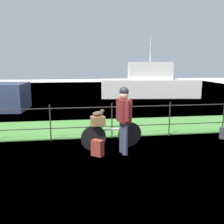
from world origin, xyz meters
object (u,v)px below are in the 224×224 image
(backpack_on_paving, at_px, (98,148))
(terrier_dog, at_px, (99,113))
(cyclist_person, at_px, (124,114))
(moored_boat_mid, at_px, (149,84))
(mooring_bollard, at_px, (223,133))
(wooden_crate, at_px, (98,121))
(bicycle_main, at_px, (111,135))

(backpack_on_paving, bearing_deg, terrier_dog, -60.48)
(cyclist_person, xyz_separation_m, moored_boat_mid, (3.67, 10.10, -0.15))
(terrier_dog, relative_size, mooring_bollard, 0.92)
(wooden_crate, height_order, cyclist_person, cyclist_person)
(backpack_on_paving, bearing_deg, wooden_crate, -57.33)
(wooden_crate, distance_m, mooring_bollard, 3.88)
(terrier_dog, bearing_deg, wooden_crate, -169.15)
(mooring_bollard, relative_size, moored_boat_mid, 0.05)
(cyclist_person, bearing_deg, mooring_bollard, 13.94)
(bicycle_main, bearing_deg, moored_boat_mid, 68.01)
(wooden_crate, bearing_deg, cyclist_person, -29.07)
(bicycle_main, bearing_deg, backpack_on_paving, -130.22)
(bicycle_main, distance_m, cyclist_person, 0.81)
(bicycle_main, height_order, moored_boat_mid, moored_boat_mid)
(moored_boat_mid, bearing_deg, cyclist_person, -109.94)
(backpack_on_paving, height_order, moored_boat_mid, moored_boat_mid)
(backpack_on_paving, distance_m, mooring_bollard, 3.95)
(terrier_dog, distance_m, mooring_bollard, 3.89)
(moored_boat_mid, bearing_deg, mooring_bollard, -92.92)
(terrier_dog, distance_m, moored_boat_mid, 10.65)
(terrier_dog, bearing_deg, moored_boat_mid, 66.44)
(wooden_crate, height_order, moored_boat_mid, moored_boat_mid)
(backpack_on_paving, bearing_deg, moored_boat_mid, -73.56)
(terrier_dog, bearing_deg, mooring_bollard, 6.74)
(terrier_dog, xyz_separation_m, cyclist_person, (0.59, -0.35, 0.02))
(terrier_dog, height_order, cyclist_person, cyclist_person)
(wooden_crate, height_order, terrier_dog, terrier_dog)
(cyclist_person, height_order, backpack_on_paving, cyclist_person)
(wooden_crate, relative_size, mooring_bollard, 0.96)
(moored_boat_mid, bearing_deg, terrier_dog, -113.56)
(cyclist_person, relative_size, mooring_bollard, 4.79)
(wooden_crate, height_order, mooring_bollard, wooden_crate)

